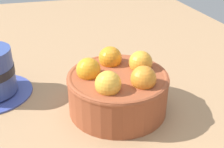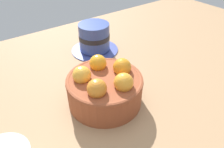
% 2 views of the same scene
% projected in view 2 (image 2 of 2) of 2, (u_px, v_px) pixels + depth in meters
% --- Properties ---
extents(ground_plane, '(1.53, 0.86, 0.04)m').
position_uv_depth(ground_plane, '(105.00, 107.00, 0.47)').
color(ground_plane, '#997551').
extents(terracotta_bowl, '(0.16, 0.16, 0.09)m').
position_uv_depth(terracotta_bowl, '(105.00, 87.00, 0.44)').
color(terracotta_bowl, brown).
rests_on(terracotta_bowl, ground_plane).
extents(coffee_cup, '(0.14, 0.14, 0.08)m').
position_uv_depth(coffee_cup, '(94.00, 38.00, 0.62)').
color(coffee_cup, '#394691').
rests_on(coffee_cup, ground_plane).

